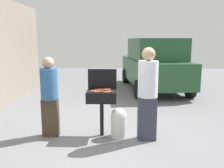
# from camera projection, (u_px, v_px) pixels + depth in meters

# --- Properties ---
(ground_plane) EXTENTS (24.00, 24.00, 0.00)m
(ground_plane) POSITION_uv_depth(u_px,v_px,m) (105.00, 134.00, 5.16)
(ground_plane) COLOR slate
(bbq_grill) EXTENTS (0.60, 0.44, 0.95)m
(bbq_grill) POSITION_uv_depth(u_px,v_px,m) (102.00, 98.00, 4.94)
(bbq_grill) COLOR black
(bbq_grill) RESTS_ON ground
(grill_lid_open) EXTENTS (0.60, 0.05, 0.42)m
(grill_lid_open) POSITION_uv_depth(u_px,v_px,m) (102.00, 79.00, 5.09)
(grill_lid_open) COLOR black
(grill_lid_open) RESTS_ON bbq_grill
(hot_dog_0) EXTENTS (0.13, 0.03, 0.03)m
(hot_dog_0) POSITION_uv_depth(u_px,v_px,m) (108.00, 90.00, 4.93)
(hot_dog_0) COLOR #AD4228
(hot_dog_0) RESTS_ON bbq_grill
(hot_dog_1) EXTENTS (0.13, 0.04, 0.03)m
(hot_dog_1) POSITION_uv_depth(u_px,v_px,m) (108.00, 92.00, 4.77)
(hot_dog_1) COLOR #C6593D
(hot_dog_1) RESTS_ON bbq_grill
(hot_dog_2) EXTENTS (0.13, 0.04, 0.03)m
(hot_dog_2) POSITION_uv_depth(u_px,v_px,m) (101.00, 89.00, 5.01)
(hot_dog_2) COLOR #B74C33
(hot_dog_2) RESTS_ON bbq_grill
(hot_dog_3) EXTENTS (0.13, 0.04, 0.03)m
(hot_dog_3) POSITION_uv_depth(u_px,v_px,m) (98.00, 90.00, 4.97)
(hot_dog_3) COLOR #C6593D
(hot_dog_3) RESTS_ON bbq_grill
(hot_dog_4) EXTENTS (0.13, 0.04, 0.03)m
(hot_dog_4) POSITION_uv_depth(u_px,v_px,m) (106.00, 92.00, 4.74)
(hot_dog_4) COLOR #C6593D
(hot_dog_4) RESTS_ON bbq_grill
(hot_dog_5) EXTENTS (0.13, 0.03, 0.03)m
(hot_dog_5) POSITION_uv_depth(u_px,v_px,m) (97.00, 92.00, 4.76)
(hot_dog_5) COLOR #C6593D
(hot_dog_5) RESTS_ON bbq_grill
(hot_dog_6) EXTENTS (0.13, 0.03, 0.03)m
(hot_dog_6) POSITION_uv_depth(u_px,v_px,m) (92.00, 91.00, 4.82)
(hot_dog_6) COLOR #B74C33
(hot_dog_6) RESTS_ON bbq_grill
(hot_dog_7) EXTENTS (0.13, 0.03, 0.03)m
(hot_dog_7) POSITION_uv_depth(u_px,v_px,m) (107.00, 89.00, 5.03)
(hot_dog_7) COLOR #B74C33
(hot_dog_7) RESTS_ON bbq_grill
(hot_dog_8) EXTENTS (0.13, 0.04, 0.03)m
(hot_dog_8) POSITION_uv_depth(u_px,v_px,m) (100.00, 91.00, 4.81)
(hot_dog_8) COLOR #AD4228
(hot_dog_8) RESTS_ON bbq_grill
(hot_dog_9) EXTENTS (0.13, 0.03, 0.03)m
(hot_dog_9) POSITION_uv_depth(u_px,v_px,m) (110.00, 91.00, 4.80)
(hot_dog_9) COLOR #C6593D
(hot_dog_9) RESTS_ON bbq_grill
(hot_dog_10) EXTENTS (0.13, 0.04, 0.03)m
(hot_dog_10) POSITION_uv_depth(u_px,v_px,m) (106.00, 90.00, 4.98)
(hot_dog_10) COLOR #B74C33
(hot_dog_10) RESTS_ON bbq_grill
(hot_dog_11) EXTENTS (0.13, 0.04, 0.03)m
(hot_dog_11) POSITION_uv_depth(u_px,v_px,m) (102.00, 90.00, 4.90)
(hot_dog_11) COLOR #AD4228
(hot_dog_11) RESTS_ON bbq_grill
(hot_dog_12) EXTENTS (0.13, 0.03, 0.03)m
(hot_dog_12) POSITION_uv_depth(u_px,v_px,m) (94.00, 91.00, 4.86)
(hot_dog_12) COLOR #C6593D
(hot_dog_12) RESTS_ON bbq_grill
(propane_tank) EXTENTS (0.32, 0.32, 0.62)m
(propane_tank) POSITION_uv_depth(u_px,v_px,m) (119.00, 122.00, 4.94)
(propane_tank) COLOR silver
(propane_tank) RESTS_ON ground
(person_left) EXTENTS (0.34, 0.34, 1.64)m
(person_left) POSITION_uv_depth(u_px,v_px,m) (49.00, 94.00, 4.90)
(person_left) COLOR #3F3323
(person_left) RESTS_ON ground
(person_right) EXTENTS (0.38, 0.38, 1.83)m
(person_right) POSITION_uv_depth(u_px,v_px,m) (148.00, 91.00, 4.70)
(person_right) COLOR #333847
(person_right) RESTS_ON ground
(parked_minivan) EXTENTS (2.45, 4.59, 2.02)m
(parked_minivan) POSITION_uv_depth(u_px,v_px,m) (154.00, 64.00, 9.57)
(parked_minivan) COLOR #234C2D
(parked_minivan) RESTS_ON ground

